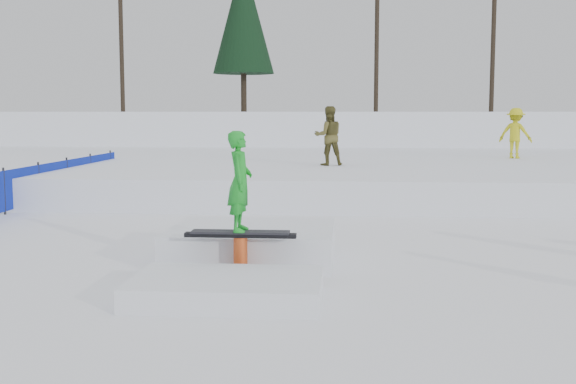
# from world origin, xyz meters

# --- Properties ---
(ground) EXTENTS (120.00, 120.00, 0.00)m
(ground) POSITION_xyz_m (0.00, 0.00, 0.00)
(ground) COLOR white
(snow_berm) EXTENTS (60.00, 14.00, 2.40)m
(snow_berm) POSITION_xyz_m (0.00, 30.00, 1.20)
(snow_berm) COLOR white
(snow_berm) RESTS_ON ground
(snow_midrise) EXTENTS (50.00, 18.00, 0.80)m
(snow_midrise) POSITION_xyz_m (0.00, 16.00, 0.40)
(snow_midrise) COLOR white
(snow_midrise) RESTS_ON ground
(safety_fence) EXTENTS (0.05, 16.00, 1.10)m
(safety_fence) POSITION_xyz_m (-6.50, 6.60, 0.55)
(safety_fence) COLOR #0C1F9A
(safety_fence) RESTS_ON ground
(treeline) EXTENTS (40.24, 4.22, 10.50)m
(treeline) POSITION_xyz_m (6.18, 28.28, 7.45)
(treeline) COLOR black
(treeline) RESTS_ON snow_berm
(walker_olive) EXTENTS (0.98, 0.84, 1.76)m
(walker_olive) POSITION_xyz_m (0.89, 11.99, 1.68)
(walker_olive) COLOR brown
(walker_olive) RESTS_ON snow_midrise
(walker_ygreen) EXTENTS (1.28, 1.08, 1.72)m
(walker_ygreen) POSITION_xyz_m (7.19, 15.86, 1.66)
(walker_ygreen) COLOR gold
(walker_ygreen) RESTS_ON snow_midrise
(jib_rail_feature) EXTENTS (2.60, 4.40, 2.11)m
(jib_rail_feature) POSITION_xyz_m (-0.07, 1.17, 0.30)
(jib_rail_feature) COLOR white
(jib_rail_feature) RESTS_ON ground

